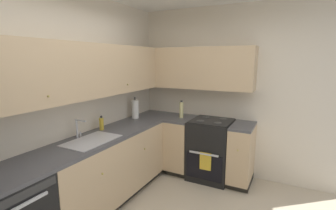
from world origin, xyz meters
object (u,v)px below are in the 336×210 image
(oven_range, at_px, (211,149))
(paper_towel_roll, at_px, (135,109))
(oil_bottle, at_px, (181,110))
(soap_bottle, at_px, (101,124))

(oven_range, bearing_deg, paper_towel_roll, 108.64)
(paper_towel_roll, bearing_deg, oil_bottle, -60.19)
(paper_towel_roll, distance_m, oil_bottle, 0.74)
(paper_towel_roll, bearing_deg, oven_range, -71.36)
(oven_range, height_order, oil_bottle, oil_bottle)
(oil_bottle, bearing_deg, soap_bottle, 149.48)
(paper_towel_roll, relative_size, oil_bottle, 1.26)
(oven_range, distance_m, oil_bottle, 0.77)
(oven_range, xyz_separation_m, oil_bottle, (-0.02, 0.51, 0.58))
(oven_range, relative_size, soap_bottle, 5.56)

